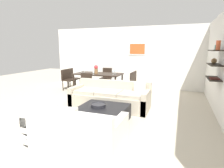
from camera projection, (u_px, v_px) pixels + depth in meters
name	position (u px, v px, depth m)	size (l,w,h in m)	color
ground_plane	(101.00, 110.00, 5.36)	(18.00, 18.00, 0.00)	#BCB29E
back_wall_unit	(139.00, 58.00, 8.25)	(8.40, 0.09, 2.70)	silver
right_wall_shelf_unit	(222.00, 65.00, 4.61)	(0.34, 8.20, 2.70)	silver
sofa_beige	(110.00, 98.00, 5.56)	(2.33, 0.90, 0.78)	#B2A893
loveseat_white	(76.00, 132.00, 3.29)	(1.67, 0.90, 0.78)	white
coffee_table	(103.00, 114.00, 4.47)	(1.14, 1.02, 0.38)	black
decorative_bowl	(98.00, 105.00, 4.41)	(0.36, 0.36, 0.08)	black
dining_table	(98.00, 75.00, 7.62)	(1.92, 0.97, 0.75)	black
dining_chair_right_near	(129.00, 82.00, 6.98)	(0.44, 0.44, 0.88)	black
dining_chair_head	(106.00, 76.00, 8.47)	(0.44, 0.44, 0.88)	black
dining_chair_left_far	(72.00, 77.00, 8.32)	(0.44, 0.44, 0.88)	black
dining_chair_left_near	(67.00, 78.00, 7.92)	(0.44, 0.44, 0.88)	black
dining_chair_right_far	(132.00, 80.00, 7.38)	(0.44, 0.44, 0.88)	black
dining_chair_foot	(88.00, 83.00, 6.83)	(0.44, 0.44, 0.88)	black
wine_glass_right_far	(115.00, 71.00, 7.45)	(0.07, 0.07, 0.16)	silver
wine_glass_left_far	(84.00, 70.00, 7.94)	(0.06, 0.06, 0.17)	silver
wine_glass_foot	(93.00, 72.00, 7.20)	(0.06, 0.06, 0.15)	silver
wine_glass_right_near	(113.00, 72.00, 7.23)	(0.07, 0.07, 0.17)	silver
wine_glass_left_near	(81.00, 71.00, 7.72)	(0.07, 0.07, 0.15)	silver
centerpiece_vase	(96.00, 69.00, 7.55)	(0.16, 0.16, 0.34)	olive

